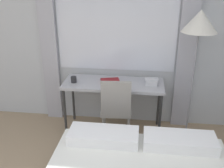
# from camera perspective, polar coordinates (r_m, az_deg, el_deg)

# --- Properties ---
(wall_back_with_window) EXTENTS (4.87, 0.13, 2.70)m
(wall_back_with_window) POSITION_cam_1_polar(r_m,az_deg,el_deg) (3.81, 0.52, 10.50)
(wall_back_with_window) COLOR silver
(wall_back_with_window) RESTS_ON ground_plane
(desk) EXTENTS (1.40, 0.53, 0.77)m
(desk) POSITION_cam_1_polar(r_m,az_deg,el_deg) (3.68, 0.32, -0.58)
(desk) COLOR #B2B2B7
(desk) RESTS_ON ground_plane
(desk_chair) EXTENTS (0.43, 0.43, 0.96)m
(desk_chair) POSITION_cam_1_polar(r_m,az_deg,el_deg) (3.48, 0.90, -5.00)
(desk_chair) COLOR gray
(desk_chair) RESTS_ON ground_plane
(standing_lamp) EXTENTS (0.43, 0.43, 1.79)m
(standing_lamp) POSITION_cam_1_polar(r_m,az_deg,el_deg) (3.35, 18.49, 11.64)
(standing_lamp) COLOR #4C4C51
(standing_lamp) RESTS_ON ground_plane
(telephone) EXTENTS (0.18, 0.18, 0.09)m
(telephone) POSITION_cam_1_polar(r_m,az_deg,el_deg) (3.63, 8.56, 0.55)
(telephone) COLOR silver
(telephone) RESTS_ON desk
(book) EXTENTS (0.30, 0.26, 0.02)m
(book) POSITION_cam_1_polar(r_m,az_deg,el_deg) (3.68, -0.39, 0.67)
(book) COLOR maroon
(book) RESTS_ON desk
(mug) EXTENTS (0.08, 0.08, 0.08)m
(mug) POSITION_cam_1_polar(r_m,az_deg,el_deg) (3.69, -8.33, 0.98)
(mug) COLOR #262628
(mug) RESTS_ON desk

